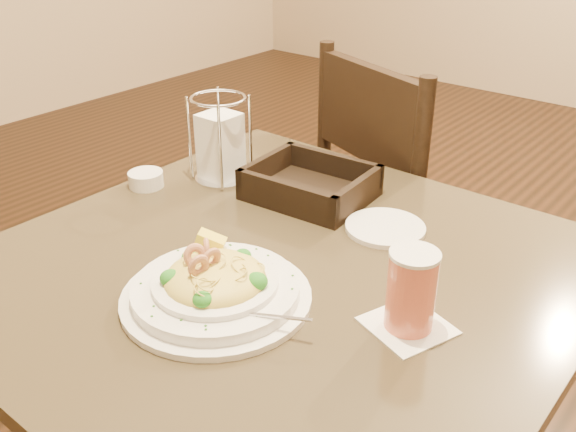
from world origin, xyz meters
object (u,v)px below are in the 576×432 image
Objects in this scene: napkin_caddy at (220,145)px; side_plate at (385,228)px; pasta_bowl at (216,286)px; drink_glass at (411,291)px; bread_basket at (310,187)px; butter_ramekin at (146,179)px; main_table at (281,374)px; dining_chair_near at (403,218)px.

napkin_caddy reaches higher than side_plate.
pasta_bowl is at bearing -103.13° from side_plate.
bread_basket is at bearing 145.79° from drink_glass.
drink_glass is 0.95× the size of side_plate.
butter_ramekin is at bearing -162.60° from side_plate.
main_table is 0.29m from pasta_bowl.
napkin_caddy is 0.38m from side_plate.
napkin_caddy is 0.17m from butter_ramekin.
side_plate is (0.07, 0.21, 0.23)m from main_table.
pasta_bowl is (0.13, -0.79, 0.25)m from dining_chair_near.
main_table is 2.92× the size of pasta_bowl.
napkin_caddy is at bearing 90.29° from dining_chair_near.
side_plate is at bearing 17.40° from butter_ramekin.
napkin_caddy is 2.54× the size of butter_ramekin.
bread_basket reaches higher than butter_ramekin.
main_table is 0.67m from dining_chair_near.
drink_glass reaches higher than side_plate.
dining_chair_near reaches higher than main_table.
dining_chair_near is 6.58× the size of side_plate.
napkin_caddy reaches higher than drink_glass.
drink_glass is (0.25, 0.12, 0.03)m from pasta_bowl.
dining_chair_near is 0.59m from napkin_caddy.
drink_glass is at bearing 139.29° from dining_chair_near.
napkin_caddy is (-0.30, 0.32, 0.05)m from pasta_bowl.
dining_chair_near is 0.55m from side_plate.
drink_glass is at bearing -19.45° from napkin_caddy.
side_plate is (0.21, -0.45, 0.23)m from dining_chair_near.
main_table is at bearing -8.32° from butter_ramekin.
dining_chair_near reaches higher than bread_basket.
main_table is 0.36m from bread_basket.
drink_glass reaches higher than pasta_bowl.
butter_ramekin is at bearing -149.23° from bread_basket.
side_plate is 2.02× the size of butter_ramekin.
side_plate is 0.49m from butter_ramekin.
pasta_bowl is 0.28m from drink_glass.
pasta_bowl is 2.30× the size of drink_glass.
dining_chair_near is 0.84m from pasta_bowl.
dining_chair_near is at bearing 66.18° from butter_ramekin.
side_plate is at bearing 76.87° from pasta_bowl.
dining_chair_near reaches higher than napkin_caddy.
napkin_caddy is 1.25× the size of side_plate.
pasta_bowl is 0.38m from bread_basket.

